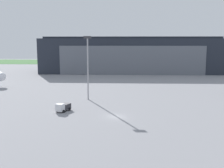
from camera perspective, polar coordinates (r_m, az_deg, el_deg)
The scene contains 5 objects.
ground_plane at distance 69.29m, azimuth 0.81°, elevation -6.82°, with size 440.00×440.00×0.00m, color gray.
grass_field_strip at distance 249.25m, azimuth 2.10°, elevation 4.61°, with size 440.00×56.00×0.08m, color #3A6C35.
maintenance_hangar at distance 168.65m, azimuth 4.05°, elevation 6.01°, with size 107.15×30.90×21.49m.
ops_van at distance 75.27m, azimuth -10.16°, elevation -4.74°, with size 3.63×5.07×2.35m.
apron_light_mast at distance 87.91m, azimuth -5.07°, elevation 4.35°, with size 2.40×0.50×20.37m.
Camera 1 is at (2.01, -66.66, 18.81)m, focal length 43.92 mm.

